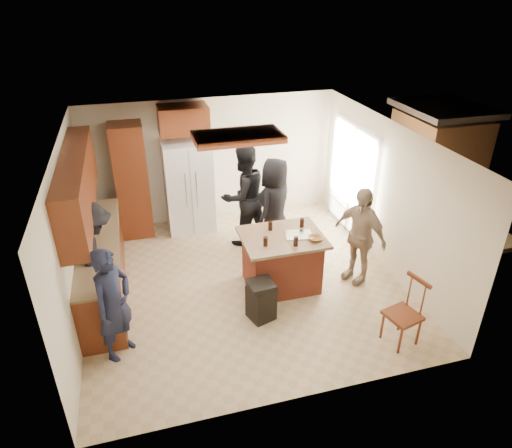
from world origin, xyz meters
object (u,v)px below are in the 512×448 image
object	(u,v)px
refrigerator	(189,187)
person_side_right	(359,235)
trash_bin	(261,300)
person_front_left	(114,304)
person_behind_right	(275,206)
person_behind_left	(244,196)
kitchen_island	(282,261)
spindle_chair	(404,315)
person_counter	(96,256)

from	to	relation	value
refrigerator	person_side_right	bearing A→B (deg)	-46.54
person_side_right	trash_bin	size ratio (longest dim) A/B	2.64
person_front_left	person_behind_right	world-z (taller)	person_behind_right
person_behind_left	person_behind_right	world-z (taller)	person_behind_left
kitchen_island	spindle_chair	size ratio (longest dim) A/B	1.29
person_side_right	trash_bin	bearing A→B (deg)	-98.57
person_side_right	refrigerator	world-z (taller)	refrigerator
person_front_left	trash_bin	bearing A→B (deg)	-43.14
person_behind_right	refrigerator	bearing A→B (deg)	-85.34
person_behind_right	person_counter	bearing A→B (deg)	-27.49
person_behind_left	kitchen_island	xyz separation A→B (m)	(0.23, -1.54, -0.48)
person_behind_left	kitchen_island	bearing A→B (deg)	76.73
refrigerator	kitchen_island	size ratio (longest dim) A/B	1.41
kitchen_island	person_counter	bearing A→B (deg)	174.05
person_counter	trash_bin	xyz separation A→B (m)	(2.26, -0.99, -0.54)
person_counter	person_behind_right	bearing A→B (deg)	-79.53
person_front_left	kitchen_island	size ratio (longest dim) A/B	1.26
person_front_left	spindle_chair	bearing A→B (deg)	-60.42
kitchen_island	spindle_chair	xyz separation A→B (m)	(1.19, -1.69, -0.02)
person_behind_left	kitchen_island	world-z (taller)	person_behind_left
kitchen_island	person_behind_left	bearing A→B (deg)	98.53
person_front_left	kitchen_island	bearing A→B (deg)	-29.24
person_behind_left	person_counter	xyz separation A→B (m)	(-2.58, -1.25, -0.10)
person_side_right	kitchen_island	world-z (taller)	person_side_right
person_side_right	person_counter	size ratio (longest dim) A/B	0.97
person_behind_left	refrigerator	size ratio (longest dim) A/B	1.06
person_front_left	person_behind_right	size ratio (longest dim) A/B	0.91
person_behind_right	refrigerator	distance (m)	1.85
person_behind_left	spindle_chair	size ratio (longest dim) A/B	1.92
person_behind_left	trash_bin	xyz separation A→B (m)	(-0.31, -2.24, -0.64)
person_behind_left	person_side_right	size ratio (longest dim) A/B	1.15
kitchen_island	spindle_chair	bearing A→B (deg)	-54.96
person_behind_left	person_counter	world-z (taller)	person_behind_left
person_side_right	person_counter	distance (m)	4.09
person_front_left	refrigerator	distance (m)	3.55
person_behind_left	person_behind_right	size ratio (longest dim) A/B	1.08
person_counter	spindle_chair	bearing A→B (deg)	-121.11
person_counter	kitchen_island	xyz separation A→B (m)	(2.81, -0.29, -0.38)
person_behind_right	refrigerator	world-z (taller)	refrigerator
person_behind_left	person_front_left	bearing A→B (deg)	24.30
person_front_left	person_behind_left	distance (m)	3.36
person_counter	spindle_chair	size ratio (longest dim) A/B	1.72
person_behind_left	person_side_right	xyz separation A→B (m)	(1.49, -1.69, -0.13)
spindle_chair	trash_bin	bearing A→B (deg)	150.20
person_front_left	person_side_right	bearing A→B (deg)	-37.35
person_behind_right	spindle_chair	size ratio (longest dim) A/B	1.79
person_behind_left	person_behind_right	xyz separation A→B (m)	(0.46, -0.43, -0.07)
person_front_left	trash_bin	size ratio (longest dim) A/B	2.56
person_behind_left	kitchen_island	size ratio (longest dim) A/B	1.50
person_behind_left	trash_bin	bearing A→B (deg)	60.24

